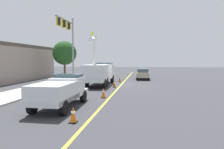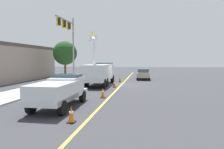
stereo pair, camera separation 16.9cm
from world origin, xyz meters
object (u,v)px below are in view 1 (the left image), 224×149
utility_bucket_truck (99,72)px  traffic_cone_leading (73,114)px  traffic_cone_mid_rear (114,84)px  traffic_signal_mast (69,36)px  passing_minivan (143,73)px  service_pickup_truck (61,90)px  traffic_cone_mid_front (103,93)px  traffic_cone_trailing (120,79)px

utility_bucket_truck → traffic_cone_leading: utility_bucket_truck is taller
traffic_cone_mid_rear → traffic_signal_mast: 9.80m
passing_minivan → utility_bucket_truck: bearing=143.8°
passing_minivan → traffic_cone_leading: size_ratio=5.95×
service_pickup_truck → traffic_cone_leading: size_ratio=6.94×
utility_bucket_truck → service_pickup_truck: (-11.78, 0.74, -0.49)m
traffic_cone_mid_front → traffic_cone_leading: bearing=174.7°
traffic_cone_leading → traffic_signal_mast: bearing=17.7°
traffic_cone_mid_front → passing_minivan: bearing=-14.4°
utility_bucket_truck → traffic_signal_mast: 6.97m
utility_bucket_truck → traffic_cone_mid_front: 8.47m
traffic_cone_mid_rear → traffic_cone_mid_front: bearing=176.6°
utility_bucket_truck → passing_minivan: utility_bucket_truck is taller
traffic_signal_mast → traffic_cone_trailing: bearing=-79.7°
traffic_cone_trailing → traffic_cone_leading: bearing=176.0°
service_pickup_truck → utility_bucket_truck: bearing=-3.6°
traffic_cone_mid_front → traffic_signal_mast: traffic_signal_mast is taller
passing_minivan → traffic_cone_mid_front: size_ratio=5.83×
traffic_signal_mast → traffic_cone_mid_front: bearing=-150.2°
traffic_cone_leading → traffic_cone_mid_rear: 13.02m
traffic_cone_mid_front → utility_bucket_truck: bearing=10.9°
traffic_cone_mid_rear → traffic_cone_trailing: (5.58, -0.29, 0.04)m
service_pickup_truck → traffic_cone_trailing: bearing=-10.9°
utility_bucket_truck → traffic_signal_mast: traffic_signal_mast is taller
passing_minivan → traffic_signal_mast: traffic_signal_mast is taller
traffic_cone_mid_rear → traffic_cone_trailing: traffic_cone_trailing is taller
utility_bucket_truck → traffic_signal_mast: bearing=61.4°
passing_minivan → traffic_cone_mid_rear: size_ratio=6.41×
passing_minivan → traffic_cone_trailing: size_ratio=5.76×
utility_bucket_truck → traffic_cone_mid_front: bearing=-169.1°
utility_bucket_truck → traffic_cone_trailing: bearing=-31.3°
traffic_cone_leading → traffic_signal_mast: (17.33, 5.53, 5.85)m
service_pickup_truck → traffic_cone_mid_front: service_pickup_truck is taller
traffic_cone_leading → traffic_cone_mid_front: 6.64m
traffic_cone_mid_front → traffic_signal_mast: 13.66m
utility_bucket_truck → passing_minivan: (7.80, -5.71, -0.63)m
traffic_cone_leading → traffic_cone_mid_rear: (12.98, -1.00, -0.03)m
service_pickup_truck → passing_minivan: service_pickup_truck is taller
service_pickup_truck → passing_minivan: size_ratio=1.17×
traffic_cone_trailing → traffic_signal_mast: 9.06m
service_pickup_truck → traffic_cone_leading: bearing=-150.8°
traffic_cone_leading → traffic_cone_mid_rear: bearing=-4.4°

